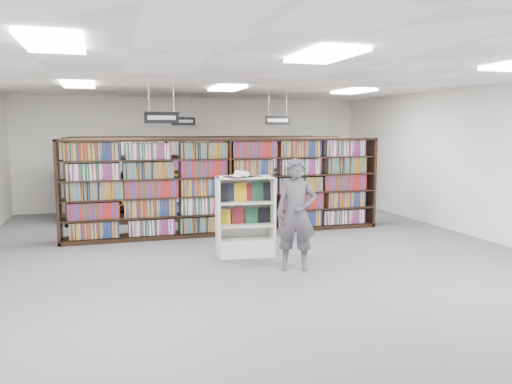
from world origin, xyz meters
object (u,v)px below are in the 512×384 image
object	(u,v)px
bookshelf_row_near	(228,186)
open_book	(242,175)
endcap_display	(245,229)
shopper	(296,215)

from	to	relation	value
bookshelf_row_near	open_book	world-z (taller)	bookshelf_row_near
endcap_display	shopper	size ratio (longest dim) A/B	0.80
bookshelf_row_near	open_book	distance (m)	2.10
open_book	bookshelf_row_near	bearing A→B (deg)	61.65
shopper	bookshelf_row_near	bearing A→B (deg)	116.98
endcap_display	shopper	world-z (taller)	shopper
open_book	shopper	world-z (taller)	shopper
endcap_display	shopper	distance (m)	1.35
bookshelf_row_near	endcap_display	distance (m)	2.02
endcap_display	shopper	bearing A→B (deg)	-58.54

